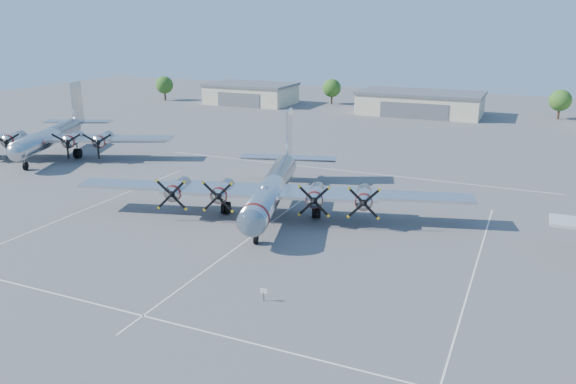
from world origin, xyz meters
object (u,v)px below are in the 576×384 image
at_px(tree_west, 332,88).
at_px(info_placard, 264,292).
at_px(tree_far_west, 164,85).
at_px(hangar_center, 420,103).
at_px(bomber_west, 54,155).
at_px(hangar_west, 251,93).
at_px(main_bomber_b29, 274,210).
at_px(tree_east, 560,100).

distance_m(tree_west, info_placard, 111.02).
distance_m(tree_far_west, info_placard, 121.88).
bearing_deg(hangar_center, bomber_west, -125.01).
bearing_deg(info_placard, hangar_west, 112.09).
relative_size(hangar_center, bomber_west, 0.70).
bearing_deg(tree_west, info_placard, -73.07).
xyz_separation_m(bomber_west, info_placard, (54.23, -31.13, 0.76)).
relative_size(bomber_west, info_placard, 37.96).
distance_m(main_bomber_b29, info_placard, 22.34).
relative_size(hangar_west, tree_far_west, 3.40).
relative_size(hangar_west, bomber_west, 0.55).
distance_m(hangar_center, tree_east, 30.64).
relative_size(hangar_west, tree_east, 3.40).
relative_size(tree_west, main_bomber_b29, 0.15).
bearing_deg(main_bomber_b29, tree_far_west, 117.16).
bearing_deg(hangar_center, hangar_west, 180.00).
height_order(hangar_west, main_bomber_b29, hangar_west).
bearing_deg(tree_east, main_bomber_b29, -110.66).
bearing_deg(tree_far_west, hangar_center, 3.24).
distance_m(tree_west, main_bomber_b29, 88.92).
bearing_deg(bomber_west, info_placard, -52.13).
relative_size(hangar_west, info_placard, 21.05).
xyz_separation_m(hangar_west, main_bomber_b29, (43.45, -77.63, -2.71)).
xyz_separation_m(main_bomber_b29, bomber_west, (-45.37, 10.63, 0.00)).
relative_size(tree_east, main_bomber_b29, 0.15).
bearing_deg(hangar_center, info_placard, -85.74).
bearing_deg(tree_far_west, bomber_west, -69.89).
relative_size(tree_west, info_placard, 6.18).
bearing_deg(tree_east, hangar_west, -175.40).
xyz_separation_m(hangar_center, tree_west, (-25.00, 8.04, 1.51)).
height_order(tree_east, main_bomber_b29, tree_east).
bearing_deg(info_placard, tree_west, 100.95).
relative_size(tree_far_west, bomber_west, 0.16).
height_order(tree_east, info_placard, tree_east).
bearing_deg(hangar_center, tree_east, 11.38).
xyz_separation_m(tree_west, main_bomber_b29, (23.45, -85.67, -4.22)).
relative_size(hangar_center, main_bomber_b29, 0.64).
relative_size(main_bomber_b29, bomber_west, 1.09).
bearing_deg(info_placard, hangar_center, 88.28).
bearing_deg(bomber_west, tree_east, 21.24).
bearing_deg(bomber_west, tree_far_west, 87.83).
xyz_separation_m(tree_far_west, bomber_west, (23.08, -63.04, -4.22)).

